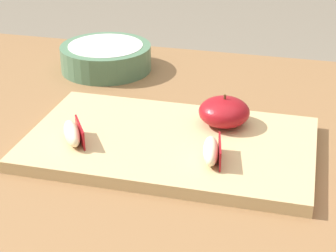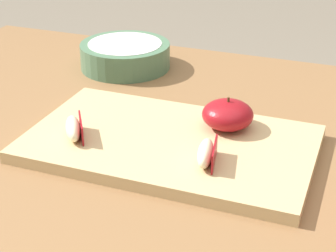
{
  "view_description": "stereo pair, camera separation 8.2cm",
  "coord_description": "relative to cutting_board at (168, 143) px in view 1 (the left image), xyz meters",
  "views": [
    {
      "loc": [
        0.18,
        -0.7,
        1.16
      ],
      "look_at": [
        -0.0,
        0.01,
        0.79
      ],
      "focal_mm": 59.88,
      "sensor_mm": 36.0,
      "label": 1
    },
    {
      "loc": [
        0.26,
        -0.68,
        1.16
      ],
      "look_at": [
        -0.0,
        0.01,
        0.79
      ],
      "focal_mm": 59.88,
      "sensor_mm": 36.0,
      "label": 2
    }
  ],
  "objects": [
    {
      "name": "dining_table",
      "position": [
        0.0,
        -0.01,
        -0.11
      ],
      "size": [
        1.22,
        0.92,
        0.75
      ],
      "color": "brown",
      "rests_on": "ground_plane"
    },
    {
      "name": "cutting_board",
      "position": [
        0.0,
        0.0,
        0.0
      ],
      "size": [
        0.42,
        0.25,
        0.02
      ],
      "color": "tan",
      "rests_on": "dining_table"
    },
    {
      "name": "apple_half_skin_up",
      "position": [
        0.07,
        0.07,
        0.03
      ],
      "size": [
        0.08,
        0.08,
        0.05
      ],
      "color": "maroon",
      "rests_on": "cutting_board"
    },
    {
      "name": "apple_wedge_right",
      "position": [
        0.07,
        -0.05,
        0.02
      ],
      "size": [
        0.04,
        0.07,
        0.03
      ],
      "color": "beige",
      "rests_on": "cutting_board"
    },
    {
      "name": "apple_wedge_front",
      "position": [
        -0.13,
        -0.05,
        0.02
      ],
      "size": [
        0.06,
        0.07,
        0.03
      ],
      "color": "beige",
      "rests_on": "cutting_board"
    },
    {
      "name": "ceramic_fruit_bowl",
      "position": [
        -0.2,
        0.29,
        0.02
      ],
      "size": [
        0.18,
        0.18,
        0.05
      ],
      "color": "#4C7556",
      "rests_on": "dining_table"
    }
  ]
}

